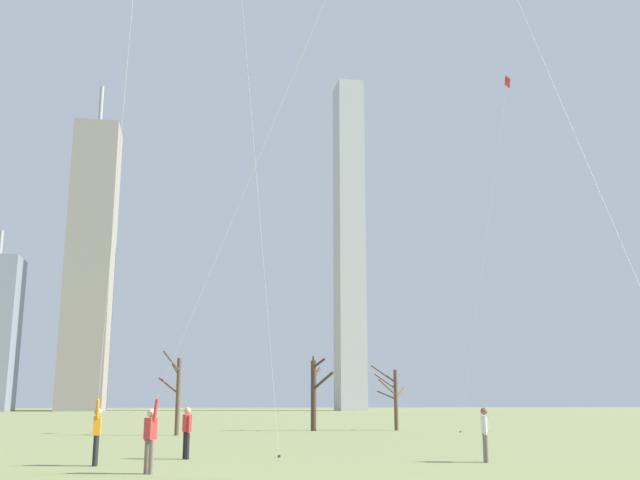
{
  "coord_description": "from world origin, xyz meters",
  "views": [
    {
      "loc": [
        -3.48,
        -12.91,
        1.81
      ],
      "look_at": [
        0.0,
        6.0,
        6.02
      ],
      "focal_mm": 41.43,
      "sensor_mm": 36.0,
      "label": 1
    }
  ],
  "objects_px": {
    "distant_kite_high_overhead_red": "(500,136)",
    "bare_tree_far_right_edge": "(394,396)",
    "kite_flyer_foreground_right_pink": "(179,366)",
    "bystander_far_off_by_trees": "(485,432)",
    "bare_tree_rightmost": "(315,391)",
    "kite_flyer_midfield_left_orange": "(103,361)",
    "bare_tree_leftmost": "(177,391)",
    "bystander_strolling_midfield": "(187,430)"
  },
  "relations": [
    {
      "from": "distant_kite_high_overhead_red",
      "to": "bare_tree_far_right_edge",
      "type": "xyz_separation_m",
      "value": [
        -4.65,
        7.68,
        -15.07
      ]
    },
    {
      "from": "kite_flyer_foreground_right_pink",
      "to": "distant_kite_high_overhead_red",
      "type": "xyz_separation_m",
      "value": [
        18.11,
        20.08,
        14.54
      ]
    },
    {
      "from": "bystander_far_off_by_trees",
      "to": "distant_kite_high_overhead_red",
      "type": "xyz_separation_m",
      "value": [
        8.87,
        16.87,
        16.3
      ]
    },
    {
      "from": "bystander_far_off_by_trees",
      "to": "bare_tree_far_right_edge",
      "type": "xyz_separation_m",
      "value": [
        4.22,
        24.55,
        1.22
      ]
    },
    {
      "from": "bare_tree_rightmost",
      "to": "kite_flyer_midfield_left_orange",
      "type": "bearing_deg",
      "value": -112.49
    },
    {
      "from": "kite_flyer_foreground_right_pink",
      "to": "bare_tree_rightmost",
      "type": "height_order",
      "value": "kite_flyer_foreground_right_pink"
    },
    {
      "from": "distant_kite_high_overhead_red",
      "to": "bare_tree_leftmost",
      "type": "relative_size",
      "value": 4.64
    },
    {
      "from": "kite_flyer_foreground_right_pink",
      "to": "bystander_far_off_by_trees",
      "type": "xyz_separation_m",
      "value": [
        9.24,
        3.21,
        -1.75
      ]
    },
    {
      "from": "kite_flyer_midfield_left_orange",
      "to": "bystander_strolling_midfield",
      "type": "xyz_separation_m",
      "value": [
        2.4,
        3.38,
        -2.01
      ]
    },
    {
      "from": "bystander_strolling_midfield",
      "to": "bystander_far_off_by_trees",
      "type": "relative_size",
      "value": 1.0
    },
    {
      "from": "bystander_far_off_by_trees",
      "to": "bystander_strolling_midfield",
      "type": "bearing_deg",
      "value": 162.05
    },
    {
      "from": "distant_kite_high_overhead_red",
      "to": "bare_tree_leftmost",
      "type": "xyz_separation_m",
      "value": [
        -18.29,
        3.1,
        -14.85
      ]
    },
    {
      "from": "kite_flyer_midfield_left_orange",
      "to": "bare_tree_leftmost",
      "type": "bearing_deg",
      "value": 84.64
    },
    {
      "from": "bystander_strolling_midfield",
      "to": "distant_kite_high_overhead_red",
      "type": "relative_size",
      "value": 0.08
    },
    {
      "from": "kite_flyer_midfield_left_orange",
      "to": "bystander_far_off_by_trees",
      "type": "bearing_deg",
      "value": 2.43
    },
    {
      "from": "kite_flyer_midfield_left_orange",
      "to": "bare_tree_rightmost",
      "type": "height_order",
      "value": "kite_flyer_midfield_left_orange"
    },
    {
      "from": "distant_kite_high_overhead_red",
      "to": "bare_tree_far_right_edge",
      "type": "height_order",
      "value": "distant_kite_high_overhead_red"
    },
    {
      "from": "bare_tree_far_right_edge",
      "to": "bare_tree_leftmost",
      "type": "relative_size",
      "value": 0.92
    },
    {
      "from": "bystander_strolling_midfield",
      "to": "distant_kite_high_overhead_red",
      "type": "bearing_deg",
      "value": 38.11
    },
    {
      "from": "kite_flyer_foreground_right_pink",
      "to": "kite_flyer_midfield_left_orange",
      "type": "height_order",
      "value": "kite_flyer_foreground_right_pink"
    },
    {
      "from": "bare_tree_far_right_edge",
      "to": "bare_tree_rightmost",
      "type": "bearing_deg",
      "value": 178.01
    },
    {
      "from": "kite_flyer_foreground_right_pink",
      "to": "bare_tree_rightmost",
      "type": "xyz_separation_m",
      "value": [
        8.34,
        27.94,
        -0.21
      ]
    },
    {
      "from": "bystander_strolling_midfield",
      "to": "bare_tree_leftmost",
      "type": "distance_m",
      "value": 17.14
    },
    {
      "from": "kite_flyer_midfield_left_orange",
      "to": "bare_tree_rightmost",
      "type": "xyz_separation_m",
      "value": [
        10.44,
        25.21,
        -0.47
      ]
    },
    {
      "from": "bystander_far_off_by_trees",
      "to": "bare_tree_leftmost",
      "type": "height_order",
      "value": "bare_tree_leftmost"
    },
    {
      "from": "kite_flyer_midfield_left_orange",
      "to": "bare_tree_leftmost",
      "type": "relative_size",
      "value": 2.86
    },
    {
      "from": "distant_kite_high_overhead_red",
      "to": "bare_tree_far_right_edge",
      "type": "relative_size",
      "value": 5.04
    },
    {
      "from": "bare_tree_rightmost",
      "to": "bare_tree_far_right_edge",
      "type": "bearing_deg",
      "value": -1.99
    },
    {
      "from": "bystander_far_off_by_trees",
      "to": "distant_kite_high_overhead_red",
      "type": "bearing_deg",
      "value": 62.28
    },
    {
      "from": "kite_flyer_midfield_left_orange",
      "to": "distant_kite_high_overhead_red",
      "type": "xyz_separation_m",
      "value": [
        20.21,
        17.35,
        14.29
      ]
    },
    {
      "from": "kite_flyer_foreground_right_pink",
      "to": "bystander_far_off_by_trees",
      "type": "bearing_deg",
      "value": 19.14
    },
    {
      "from": "kite_flyer_foreground_right_pink",
      "to": "bystander_strolling_midfield",
      "type": "xyz_separation_m",
      "value": [
        0.3,
        6.11,
        -1.75
      ]
    },
    {
      "from": "kite_flyer_midfield_left_orange",
      "to": "distant_kite_high_overhead_red",
      "type": "height_order",
      "value": "distant_kite_high_overhead_red"
    },
    {
      "from": "bystander_strolling_midfield",
      "to": "bystander_far_off_by_trees",
      "type": "xyz_separation_m",
      "value": [
        8.95,
        -2.9,
        0.0
      ]
    },
    {
      "from": "kite_flyer_midfield_left_orange",
      "to": "bystander_strolling_midfield",
      "type": "bearing_deg",
      "value": 54.64
    },
    {
      "from": "bare_tree_rightmost",
      "to": "kite_flyer_foreground_right_pink",
      "type": "bearing_deg",
      "value": -106.62
    },
    {
      "from": "bystander_strolling_midfield",
      "to": "bare_tree_far_right_edge",
      "type": "relative_size",
      "value": 0.39
    },
    {
      "from": "bare_tree_leftmost",
      "to": "bare_tree_rightmost",
      "type": "relative_size",
      "value": 0.98
    },
    {
      "from": "distant_kite_high_overhead_red",
      "to": "bare_tree_leftmost",
      "type": "distance_m",
      "value": 23.76
    },
    {
      "from": "kite_flyer_foreground_right_pink",
      "to": "bare_tree_far_right_edge",
      "type": "height_order",
      "value": "kite_flyer_foreground_right_pink"
    },
    {
      "from": "kite_flyer_midfield_left_orange",
      "to": "bare_tree_rightmost",
      "type": "relative_size",
      "value": 2.8
    },
    {
      "from": "distant_kite_high_overhead_red",
      "to": "kite_flyer_foreground_right_pink",
      "type": "bearing_deg",
      "value": -132.05
    }
  ]
}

